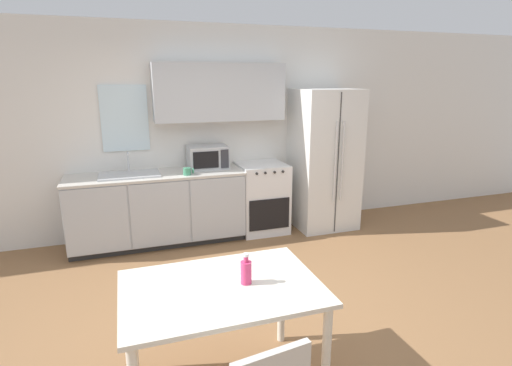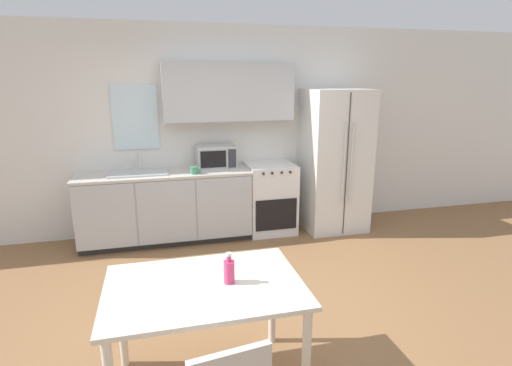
{
  "view_description": "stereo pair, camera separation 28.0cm",
  "coord_description": "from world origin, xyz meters",
  "px_view_note": "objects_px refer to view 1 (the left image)",
  "views": [
    {
      "loc": [
        -0.88,
        -2.96,
        2.02
      ],
      "look_at": [
        0.29,
        0.56,
        1.05
      ],
      "focal_mm": 28.0,
      "sensor_mm": 36.0,
      "label": 1
    },
    {
      "loc": [
        -0.61,
        -3.04,
        2.02
      ],
      "look_at": [
        0.29,
        0.56,
        1.05
      ],
      "focal_mm": 28.0,
      "sensor_mm": 36.0,
      "label": 2
    }
  ],
  "objects_px": {
    "oven_range": "(262,197)",
    "drink_bottle": "(246,271)",
    "dining_table": "(222,301)",
    "coffee_mug": "(188,171)",
    "refrigerator": "(324,159)",
    "microwave": "(208,157)"
  },
  "relations": [
    {
      "from": "oven_range",
      "to": "drink_bottle",
      "type": "distance_m",
      "value": 2.92
    },
    {
      "from": "oven_range",
      "to": "dining_table",
      "type": "xyz_separation_m",
      "value": [
        -1.2,
        -2.68,
        0.2
      ]
    },
    {
      "from": "coffee_mug",
      "to": "dining_table",
      "type": "bearing_deg",
      "value": -94.41
    },
    {
      "from": "refrigerator",
      "to": "coffee_mug",
      "type": "relative_size",
      "value": 14.79
    },
    {
      "from": "oven_range",
      "to": "drink_bottle",
      "type": "xyz_separation_m",
      "value": [
        -1.05,
        -2.69,
        0.38
      ]
    },
    {
      "from": "coffee_mug",
      "to": "dining_table",
      "type": "distance_m",
      "value": 2.5
    },
    {
      "from": "refrigerator",
      "to": "coffee_mug",
      "type": "height_order",
      "value": "refrigerator"
    },
    {
      "from": "dining_table",
      "to": "microwave",
      "type": "bearing_deg",
      "value": 79.81
    },
    {
      "from": "microwave",
      "to": "oven_range",
      "type": "bearing_deg",
      "value": -7.54
    },
    {
      "from": "refrigerator",
      "to": "drink_bottle",
      "type": "distance_m",
      "value": 3.26
    },
    {
      "from": "microwave",
      "to": "dining_table",
      "type": "relative_size",
      "value": 0.4
    },
    {
      "from": "oven_range",
      "to": "coffee_mug",
      "type": "xyz_separation_m",
      "value": [
        -1.01,
        -0.2,
        0.48
      ]
    },
    {
      "from": "coffee_mug",
      "to": "drink_bottle",
      "type": "xyz_separation_m",
      "value": [
        -0.03,
        -2.49,
        -0.1
      ]
    },
    {
      "from": "oven_range",
      "to": "refrigerator",
      "type": "xyz_separation_m",
      "value": [
        0.88,
        -0.07,
        0.48
      ]
    },
    {
      "from": "oven_range",
      "to": "coffee_mug",
      "type": "height_order",
      "value": "coffee_mug"
    },
    {
      "from": "refrigerator",
      "to": "dining_table",
      "type": "xyz_separation_m",
      "value": [
        -2.09,
        -2.62,
        -0.28
      ]
    },
    {
      "from": "coffee_mug",
      "to": "microwave",
      "type": "bearing_deg",
      "value": 43.74
    },
    {
      "from": "refrigerator",
      "to": "microwave",
      "type": "bearing_deg",
      "value": 174.27
    },
    {
      "from": "drink_bottle",
      "to": "oven_range",
      "type": "bearing_deg",
      "value": 68.8
    },
    {
      "from": "oven_range",
      "to": "coffee_mug",
      "type": "bearing_deg",
      "value": -168.75
    },
    {
      "from": "dining_table",
      "to": "coffee_mug",
      "type": "bearing_deg",
      "value": 85.59
    },
    {
      "from": "coffee_mug",
      "to": "drink_bottle",
      "type": "bearing_deg",
      "value": -90.77
    }
  ]
}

